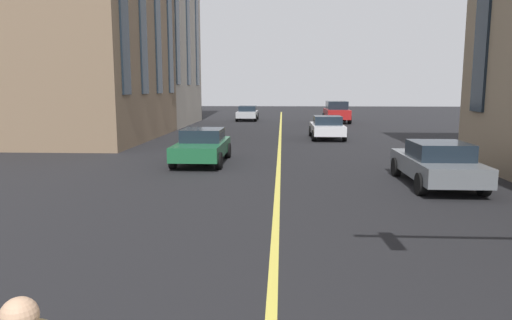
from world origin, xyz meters
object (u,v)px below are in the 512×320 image
(car_white_near, at_px, (327,127))
(car_red_parked_b, at_px, (337,112))
(car_silver_far, at_px, (247,113))
(car_green_trailing, at_px, (202,146))
(car_grey_mid, at_px, (437,163))

(car_white_near, relative_size, car_red_parked_b, 0.94)
(car_red_parked_b, distance_m, car_silver_far, 8.40)
(car_white_near, distance_m, car_red_parked_b, 13.74)
(car_green_trailing, distance_m, car_red_parked_b, 24.48)
(car_grey_mid, distance_m, car_green_trailing, 8.94)
(car_grey_mid, relative_size, car_red_parked_b, 0.94)
(car_grey_mid, bearing_deg, car_green_trailing, 63.23)
(car_grey_mid, distance_m, car_silver_far, 30.62)
(car_grey_mid, relative_size, car_silver_far, 1.00)
(car_white_near, height_order, car_silver_far, same)
(car_silver_far, bearing_deg, car_green_trailing, -179.84)
(car_red_parked_b, bearing_deg, car_grey_mid, -180.00)
(car_white_near, xyz_separation_m, car_silver_far, (15.95, 5.96, 0.00))
(car_red_parked_b, bearing_deg, car_silver_far, 73.56)
(car_red_parked_b, relative_size, car_silver_far, 1.07)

